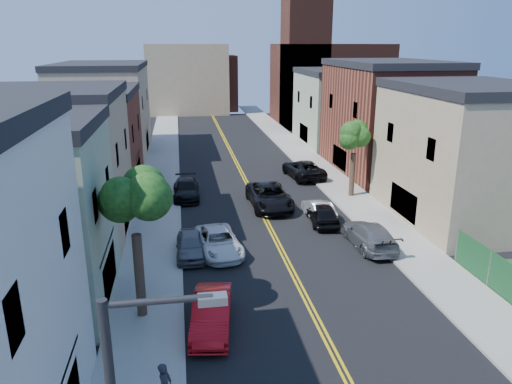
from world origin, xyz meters
name	(u,v)px	position (x,y,z in m)	size (l,w,h in m)	color
sidewalk_left	(160,173)	(-7.90, 40.00, 0.07)	(3.20, 100.00, 0.15)	gray
sidewalk_right	(317,167)	(7.90, 40.00, 0.07)	(3.20, 100.00, 0.15)	gray
curb_left	(178,172)	(-6.15, 40.00, 0.07)	(0.30, 100.00, 0.15)	gray
curb_right	(301,167)	(6.15, 40.00, 0.07)	(0.30, 100.00, 0.15)	gray
bldg_left_palegrn	(3,223)	(-14.00, 16.00, 4.25)	(9.00, 8.00, 8.50)	gray
bldg_left_tan_near	(50,169)	(-14.00, 25.00, 4.50)	(9.00, 10.00, 9.00)	#998466
bldg_left_brick	(83,143)	(-14.00, 36.00, 4.00)	(9.00, 12.00, 8.00)	brown
bldg_left_tan_far	(104,112)	(-14.00, 50.00, 4.75)	(9.00, 16.00, 9.50)	#998466
bldg_right_tan	(467,157)	(14.00, 24.00, 4.50)	(9.00, 12.00, 9.00)	#998466
bldg_right_brick	(386,120)	(14.00, 38.00, 5.00)	(9.00, 14.00, 10.00)	brown
bldg_right_palegrn	(339,109)	(14.00, 52.00, 4.25)	(9.00, 12.00, 8.50)	gray
church	(323,76)	(16.33, 67.07, 7.24)	(16.20, 14.20, 22.60)	#4C2319
backdrop_left	(187,79)	(-4.00, 82.00, 6.00)	(14.00, 8.00, 12.00)	#998466
backdrop_center	(209,83)	(0.00, 86.00, 5.00)	(10.00, 8.00, 10.00)	brown
tree_left_mid	(133,180)	(-7.88, 14.01, 6.58)	(5.20, 5.20, 9.29)	#3B271D
tree_right_far	(355,127)	(7.92, 30.01, 5.76)	(4.40, 4.40, 8.03)	#3B271D
red_sedan	(212,313)	(-4.79, 12.53, 0.77)	(1.62, 4.65, 1.53)	#B70C13
white_pickup	(219,242)	(-3.80, 20.65, 0.71)	(2.35, 5.09, 1.42)	silver
grey_car_left	(190,245)	(-5.50, 20.42, 0.71)	(1.67, 4.15, 1.41)	#55565C
black_car_left	(186,189)	(-5.50, 31.89, 0.74)	(2.08, 5.11, 1.48)	black
grey_car_right	(369,235)	(5.50, 20.12, 0.77)	(2.16, 5.32, 1.54)	#53565A
black_car_right	(323,213)	(3.80, 24.45, 0.75)	(1.76, 4.39, 1.49)	black
silver_car_right	(319,210)	(3.80, 25.44, 0.69)	(1.45, 4.17, 1.37)	#B3B7BB
dark_car_right_far	(303,169)	(5.50, 36.49, 0.82)	(2.74, 5.93, 1.65)	black
black_suv_lane	(269,196)	(0.78, 28.53, 0.87)	(2.90, 6.28, 1.75)	black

